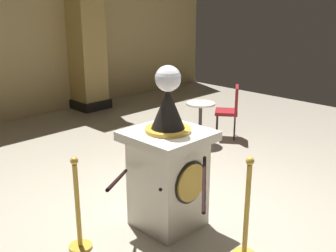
{
  "coord_description": "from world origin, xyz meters",
  "views": [
    {
      "loc": [
        -3.31,
        -3.07,
        2.48
      ],
      "look_at": [
        -0.36,
        -0.14,
        1.17
      ],
      "focal_mm": 44.06,
      "sensor_mm": 36.0,
      "label": 1
    }
  ],
  "objects_px": {
    "pedestal_clock": "(168,167)",
    "stanchion_near": "(78,218)",
    "stanchion_far": "(246,223)",
    "cafe_table": "(200,117)",
    "cafe_chair_red": "(231,107)"
  },
  "relations": [
    {
      "from": "pedestal_clock",
      "to": "stanchion_near",
      "type": "distance_m",
      "value": 1.08
    },
    {
      "from": "stanchion_near",
      "to": "stanchion_far",
      "type": "distance_m",
      "value": 1.67
    },
    {
      "from": "pedestal_clock",
      "to": "stanchion_near",
      "type": "relative_size",
      "value": 1.8
    },
    {
      "from": "pedestal_clock",
      "to": "stanchion_far",
      "type": "distance_m",
      "value": 1.03
    },
    {
      "from": "stanchion_near",
      "to": "cafe_table",
      "type": "relative_size",
      "value": 1.39
    },
    {
      "from": "pedestal_clock",
      "to": "cafe_chair_red",
      "type": "xyz_separation_m",
      "value": [
        2.95,
        1.34,
        -0.13
      ]
    },
    {
      "from": "stanchion_far",
      "to": "cafe_chair_red",
      "type": "xyz_separation_m",
      "value": [
        2.86,
        2.31,
        0.2
      ]
    },
    {
      "from": "pedestal_clock",
      "to": "cafe_chair_red",
      "type": "distance_m",
      "value": 3.25
    },
    {
      "from": "stanchion_far",
      "to": "cafe_table",
      "type": "relative_size",
      "value": 1.47
    },
    {
      "from": "cafe_chair_red",
      "to": "stanchion_near",
      "type": "bearing_deg",
      "value": -165.36
    },
    {
      "from": "cafe_table",
      "to": "stanchion_far",
      "type": "bearing_deg",
      "value": -131.96
    },
    {
      "from": "stanchion_near",
      "to": "pedestal_clock",
      "type": "bearing_deg",
      "value": -17.63
    },
    {
      "from": "stanchion_near",
      "to": "stanchion_far",
      "type": "bearing_deg",
      "value": -50.33
    },
    {
      "from": "pedestal_clock",
      "to": "cafe_table",
      "type": "height_order",
      "value": "pedestal_clock"
    },
    {
      "from": "pedestal_clock",
      "to": "cafe_table",
      "type": "distance_m",
      "value": 2.83
    }
  ]
}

